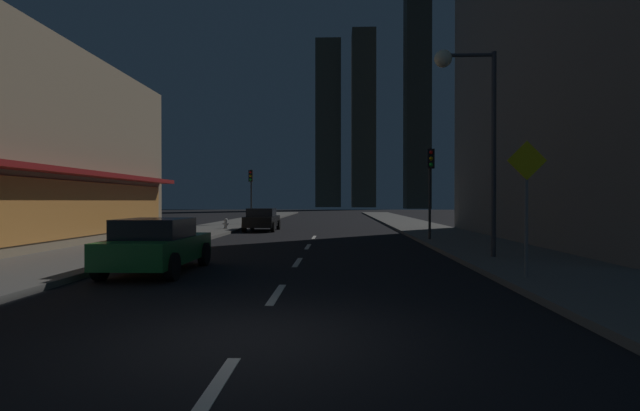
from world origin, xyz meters
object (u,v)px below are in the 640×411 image
Objects in this scene: traffic_light_near_right at (430,173)px; street_lamp_right at (468,102)px; car_parked_far at (262,219)px; traffic_light_far_left at (251,184)px; fire_hydrant_far_left at (226,224)px; car_parked_near at (157,245)px; pedestrian_crossing_sign at (526,197)px.

traffic_light_near_right is 0.64× the size of street_lamp_right.
car_parked_far is 7.34m from traffic_light_far_left.
traffic_light_far_left is at bearing 86.60° from fire_hydrant_far_left.
car_parked_near is 1.01× the size of traffic_light_far_left.
pedestrian_crossing_sign is at bearing -9.29° from car_parked_near.
pedestrian_crossing_sign reaches higher than fire_hydrant_far_left.
traffic_light_near_right reaches higher than car_parked_near.
car_parked_far is 21.71m from pedestrian_crossing_sign.
car_parked_near is 0.64× the size of street_lamp_right.
car_parked_far is (0.00, 18.12, 0.00)m from car_parked_near.
street_lamp_right reaches higher than pedestrian_crossing_sign.
traffic_light_far_left is at bearing 116.33° from street_lamp_right.
traffic_light_far_left is (0.40, 6.74, 2.74)m from fire_hydrant_far_left.
traffic_light_near_right is 7.15m from street_lamp_right.
car_parked_far is 12.65m from traffic_light_near_right.
street_lamp_right is (10.88, -21.99, 1.87)m from traffic_light_far_left.
car_parked_near is 1.00× the size of car_parked_far.
street_lamp_right is at bearing -91.00° from traffic_light_near_right.
pedestrian_crossing_sign is at bearing -64.89° from car_parked_far.
car_parked_far is at bearing 115.11° from pedestrian_crossing_sign.
street_lamp_right is at bearing 92.94° from pedestrian_crossing_sign.
traffic_light_far_left is (-11.00, 15.09, 0.00)m from traffic_light_near_right.
street_lamp_right is at bearing 17.24° from car_parked_near.
traffic_light_near_right is 18.67m from traffic_light_far_left.
traffic_light_far_left is 0.64× the size of street_lamp_right.
pedestrian_crossing_sign reaches higher than car_parked_far.
fire_hydrant_far_left is at bearing 143.77° from traffic_light_near_right.
traffic_light_far_left is 24.60m from street_lamp_right.
car_parked_far is at bearing 120.35° from street_lamp_right.
fire_hydrant_far_left is 0.10× the size of street_lamp_right.
fire_hydrant_far_left is (-2.30, -0.08, -0.29)m from car_parked_far.
fire_hydrant_far_left is 0.16× the size of traffic_light_far_left.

